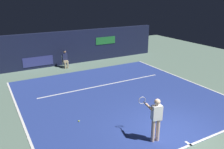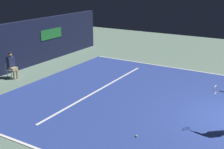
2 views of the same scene
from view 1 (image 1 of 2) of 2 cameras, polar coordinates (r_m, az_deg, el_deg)
name	(u,v)px [view 1 (image 1 of 2)]	position (r m, az deg, el deg)	size (l,w,h in m)	color
ground_plane	(119,96)	(12.77, 1.71, -5.23)	(30.40, 30.40, 0.00)	slate
court_surface	(119,96)	(12.77, 1.71, -5.21)	(10.23, 10.25, 0.01)	navy
line_baseline	(190,145)	(9.35, 18.60, -15.98)	(10.23, 0.10, 0.01)	white
line_sideline_left	(186,80)	(15.81, 17.66, -1.27)	(0.10, 10.25, 0.01)	white
line_sideline_right	(21,118)	(11.28, -21.29, -9.94)	(0.10, 10.25, 0.01)	white
line_service	(104,85)	(14.21, -2.02, -2.61)	(7.98, 0.10, 0.01)	white
line_centre_mark	(188,143)	(9.40, 18.14, -15.71)	(0.10, 0.30, 0.01)	white
back_wall	(71,47)	(18.81, -10.02, 6.53)	(15.10, 0.33, 2.60)	#141933
tennis_player	(156,117)	(8.77, 10.65, -10.23)	(0.51, 1.01, 1.73)	beige
line_judge_on_chair	(65,59)	(17.88, -11.36, 3.80)	(0.47, 0.55, 1.32)	white
tennis_ball	(79,121)	(10.37, -8.09, -11.18)	(0.07, 0.07, 0.07)	#CCE033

